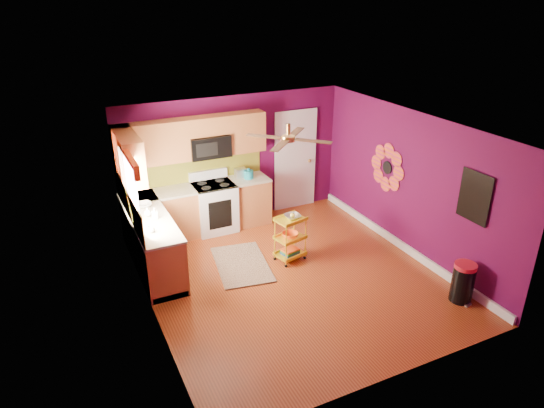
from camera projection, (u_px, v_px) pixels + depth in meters
ground at (292, 277)px, 7.91m from camera, size 5.00×5.00×0.00m
room_envelope at (295, 184)px, 7.26m from camera, size 4.54×5.04×2.52m
lower_cabinets at (179, 224)px, 8.70m from camera, size 2.81×2.31×0.94m
electric_range at (214, 206)px, 9.29m from camera, size 0.76×0.66×1.13m
upper_cabinetry at (173, 145)px, 8.48m from camera, size 2.80×2.30×1.26m
left_window at (129, 178)px, 7.19m from camera, size 0.08×1.35×1.08m
panel_door at (295, 161)px, 10.06m from camera, size 0.95×0.11×2.15m
right_wall_art at (424, 180)px, 7.92m from camera, size 0.04×2.74×1.04m
ceiling_fan at (288, 138)px, 7.14m from camera, size 1.01×1.01×0.26m
shag_rug at (242, 264)px, 8.25m from camera, size 1.05×1.49×0.02m
rolling_cart at (291, 236)px, 8.24m from camera, size 0.55×0.45×0.88m
trash_can at (463, 282)px, 7.19m from camera, size 0.38×0.39×0.63m
teal_kettle at (249, 174)px, 9.35m from camera, size 0.18×0.18×0.21m
toaster at (241, 173)px, 9.41m from camera, size 0.22×0.15×0.18m
soap_bottle_a at (155, 213)px, 7.71m from camera, size 0.08×0.09×0.19m
soap_bottle_b at (148, 212)px, 7.80m from camera, size 0.12×0.12×0.15m
counter_dish at (144, 205)px, 8.16m from camera, size 0.26×0.26×0.06m
counter_cup at (151, 230)px, 7.29m from camera, size 0.11×0.11×0.09m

